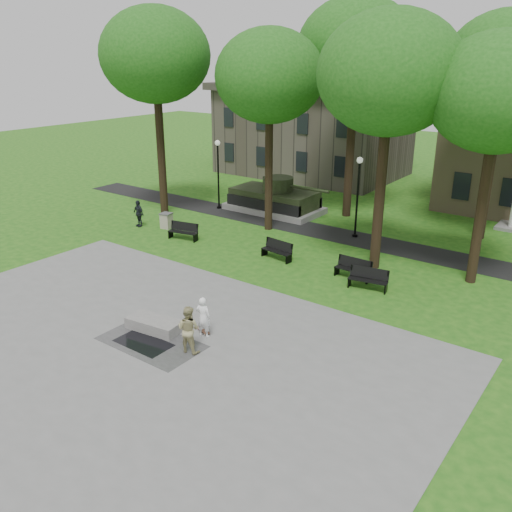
{
  "coord_description": "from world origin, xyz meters",
  "views": [
    {
      "loc": [
        13.88,
        -15.62,
        10.21
      ],
      "look_at": [
        -0.06,
        3.22,
        1.4
      ],
      "focal_mm": 38.0,
      "sensor_mm": 36.0,
      "label": 1
    }
  ],
  "objects_px": {
    "friend_watching": "(188,329)",
    "concrete_block": "(154,324)",
    "park_bench_0": "(184,231)",
    "skateboarder": "(203,317)",
    "trash_bin": "(166,220)"
  },
  "relations": [
    {
      "from": "trash_bin",
      "to": "skateboarder",
      "type": "bearing_deg",
      "value": -39.04
    },
    {
      "from": "friend_watching",
      "to": "park_bench_0",
      "type": "height_order",
      "value": "friend_watching"
    },
    {
      "from": "concrete_block",
      "to": "park_bench_0",
      "type": "distance_m",
      "value": 11.06
    },
    {
      "from": "park_bench_0",
      "to": "trash_bin",
      "type": "bearing_deg",
      "value": 147.0
    },
    {
      "from": "skateboarder",
      "to": "friend_watching",
      "type": "relative_size",
      "value": 0.92
    },
    {
      "from": "friend_watching",
      "to": "trash_bin",
      "type": "bearing_deg",
      "value": -50.98
    },
    {
      "from": "friend_watching",
      "to": "trash_bin",
      "type": "relative_size",
      "value": 1.86
    },
    {
      "from": "skateboarder",
      "to": "concrete_block",
      "type": "bearing_deg",
      "value": 7.38
    },
    {
      "from": "park_bench_0",
      "to": "trash_bin",
      "type": "distance_m",
      "value": 2.55
    },
    {
      "from": "friend_watching",
      "to": "concrete_block",
      "type": "bearing_deg",
      "value": -19.34
    },
    {
      "from": "skateboarder",
      "to": "friend_watching",
      "type": "distance_m",
      "value": 1.17
    },
    {
      "from": "park_bench_0",
      "to": "skateboarder",
      "type": "bearing_deg",
      "value": -54.3
    },
    {
      "from": "skateboarder",
      "to": "park_bench_0",
      "type": "bearing_deg",
      "value": -56.39
    },
    {
      "from": "concrete_block",
      "to": "friend_watching",
      "type": "height_order",
      "value": "friend_watching"
    },
    {
      "from": "park_bench_0",
      "to": "concrete_block",
      "type": "bearing_deg",
      "value": -63.93
    }
  ]
}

